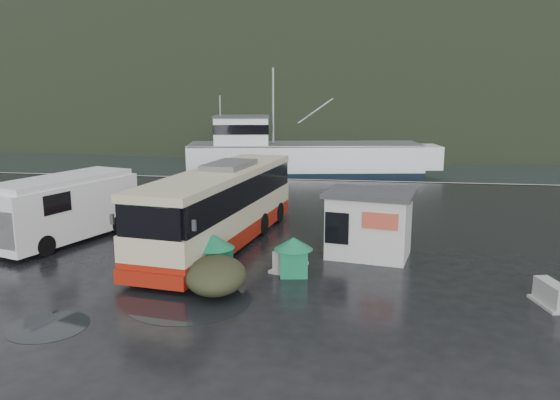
# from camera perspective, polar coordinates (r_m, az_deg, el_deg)

# --- Properties ---
(ground) EXTENTS (160.00, 160.00, 0.00)m
(ground) POSITION_cam_1_polar(r_m,az_deg,el_deg) (20.38, -6.99, -6.81)
(ground) COLOR black
(ground) RESTS_ON ground
(harbor_water) EXTENTS (300.00, 180.00, 0.02)m
(harbor_water) POSITION_cam_1_polar(r_m,az_deg,el_deg) (128.94, 5.80, 8.53)
(harbor_water) COLOR black
(harbor_water) RESTS_ON ground
(quay_edge) EXTENTS (160.00, 0.60, 1.50)m
(quay_edge) POSITION_cam_1_polar(r_m,az_deg,el_deg) (39.53, 0.47, 2.17)
(quay_edge) COLOR #999993
(quay_edge) RESTS_ON ground
(headland) EXTENTS (780.00, 540.00, 570.00)m
(headland) POSITION_cam_1_polar(r_m,az_deg,el_deg) (268.80, 9.19, 9.91)
(headland) COLOR black
(headland) RESTS_ON ground
(coach_bus) EXTENTS (4.76, 12.21, 3.36)m
(coach_bus) POSITION_cam_1_polar(r_m,az_deg,el_deg) (23.10, -6.10, -4.59)
(coach_bus) COLOR beige
(coach_bus) RESTS_ON ground
(white_van) EXTENTS (4.32, 7.12, 2.82)m
(white_van) POSITION_cam_1_polar(r_m,az_deg,el_deg) (25.17, -21.34, -3.98)
(white_van) COLOR white
(white_van) RESTS_ON ground
(waste_bin_left) EXTENTS (1.25, 1.25, 1.48)m
(waste_bin_left) POSITION_cam_1_polar(r_m,az_deg,el_deg) (19.27, -6.91, -7.89)
(waste_bin_left) COLOR #147146
(waste_bin_left) RESTS_ON ground
(waste_bin_right) EXTENTS (1.12, 1.12, 1.36)m
(waste_bin_right) POSITION_cam_1_polar(r_m,az_deg,el_deg) (19.25, 1.41, -7.83)
(waste_bin_right) COLOR #147146
(waste_bin_right) RESTS_ON ground
(dome_tent) EXTENTS (2.47, 3.09, 1.08)m
(dome_tent) POSITION_cam_1_polar(r_m,az_deg,el_deg) (17.89, -6.69, -9.44)
(dome_tent) COLOR #30321E
(dome_tent) RESTS_ON ground
(ticket_kiosk) EXTENTS (3.72, 3.10, 2.57)m
(ticket_kiosk) POSITION_cam_1_polar(r_m,az_deg,el_deg) (21.65, 9.18, -5.77)
(ticket_kiosk) COLOR beige
(ticket_kiosk) RESTS_ON ground
(jersey_barrier_a) EXTENTS (1.34, 1.80, 0.81)m
(jersey_barrier_a) POSITION_cam_1_polar(r_m,az_deg,el_deg) (19.88, 0.93, -7.20)
(jersey_barrier_a) COLOR #999993
(jersey_barrier_a) RESTS_ON ground
(jersey_barrier_b) EXTENTS (1.01, 1.56, 0.72)m
(jersey_barrier_b) POSITION_cam_1_polar(r_m,az_deg,el_deg) (18.54, 26.41, -9.83)
(jersey_barrier_b) COLOR #999993
(jersey_barrier_b) RESTS_ON ground
(fishing_trawler) EXTENTS (24.32, 9.19, 9.51)m
(fishing_trawler) POSITION_cam_1_polar(r_m,az_deg,el_deg) (48.27, 2.56, 3.84)
(fishing_trawler) COLOR white
(fishing_trawler) RESTS_ON ground
(puddles) EXTENTS (6.27, 5.44, 0.01)m
(puddles) POSITION_cam_1_polar(r_m,az_deg,el_deg) (17.03, -12.62, -10.71)
(puddles) COLOR black
(puddles) RESTS_ON ground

